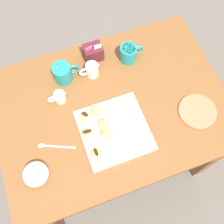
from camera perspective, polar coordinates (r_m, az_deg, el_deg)
The scene contains 20 objects.
ground_plane at distance 1.92m, azimuth 0.00°, elevation -7.77°, with size 8.00×8.00×0.00m, color #665B51.
dining_table at distance 1.38m, azimuth 0.00°, elevation -1.07°, with size 1.07×0.76×0.71m.
pastry_plate_square at distance 1.21m, azimuth 0.48°, elevation -3.83°, with size 0.29×0.29×0.02m, color white.
coffee_mug_teal_left at distance 1.31m, azimuth -10.12°, elevation 8.00°, with size 0.13×0.09×0.14m.
coffee_mug_teal_right at distance 1.36m, azimuth 3.47°, elevation 12.10°, with size 0.12×0.08×0.13m.
cream_pitcher_white at distance 1.31m, azimuth -4.21°, elevation 8.74°, with size 0.10×0.06×0.07m.
sugar_caddy at distance 1.37m, azimuth -3.92°, elevation 12.20°, with size 0.09×0.07×0.11m.
ice_cream_bowl at distance 1.17m, azimuth -15.58°, elevation -12.21°, with size 0.11×0.11×0.08m.
chocolate_sauce_pitcher at distance 1.27m, azimuth -10.85°, elevation 3.11°, with size 0.09×0.05×0.06m.
saucer_coral_left at distance 1.30m, azimuth 17.27°, elevation 0.14°, with size 0.17×0.17×0.01m, color #E5704C.
loose_spoon_near_saucer at distance 1.22m, azimuth -12.27°, elevation -6.94°, with size 0.15×0.08×0.01m.
beignet_0 at distance 1.19m, azimuth -1.67°, elevation -2.54°, with size 0.05×0.05×0.04m, color #E5B260.
beignet_1 at distance 1.15m, azimuth -3.27°, elevation -8.56°, with size 0.05×0.04×0.03m, color #E5B260.
chocolate_drizzle_1 at distance 1.13m, azimuth -3.32°, elevation -8.31°, with size 0.03×0.02×0.01m, color black.
beignet_2 at distance 1.22m, azimuth -3.19°, elevation 0.20°, with size 0.06×0.05×0.03m, color #E5B260.
beignet_3 at distance 1.18m, azimuth -5.07°, elevation -4.35°, with size 0.05×0.05×0.03m, color #E5B260.
chocolate_drizzle_3 at distance 1.16m, azimuth -5.14°, elevation -4.04°, with size 0.04×0.02×0.01m, color black.
beignet_4 at distance 1.21m, azimuth -5.53°, elevation -0.83°, with size 0.04×0.05×0.03m, color #E5B260.
chocolate_drizzle_4 at distance 1.19m, azimuth -5.61°, elevation -0.48°, with size 0.03×0.02×0.01m, color black.
beignet_5 at distance 1.18m, azimuth -1.01°, elevation -4.65°, with size 0.06×0.06×0.03m, color #E5B260.
Camera 1 is at (-0.19, -0.50, 1.85)m, focal length 44.21 mm.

